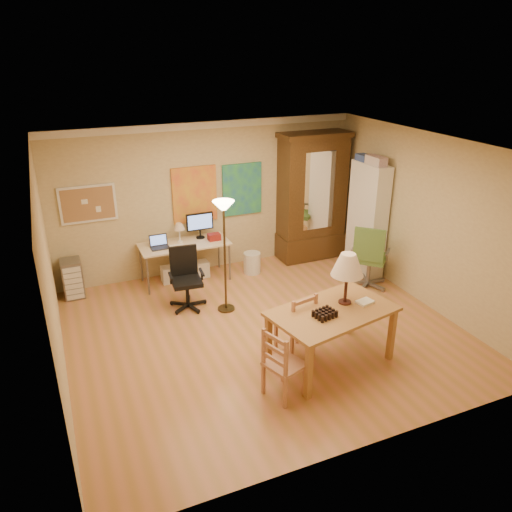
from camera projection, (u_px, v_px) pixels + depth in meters
name	position (u px, v px, depth m)	size (l,w,h in m)	color
floor	(264.00, 331.00, 7.35)	(5.50, 5.50, 0.00)	#AF793E
crown_molding	(206.00, 125.00, 8.39)	(5.50, 0.08, 0.12)	white
corkboard	(88.00, 204.00, 8.11)	(0.90, 0.04, 0.62)	#A0774B
art_panel_left	(195.00, 195.00, 8.78)	(0.80, 0.04, 1.00)	yellow
art_panel_right	(242.00, 189.00, 9.10)	(0.75, 0.04, 0.95)	teal
dining_table	(338.00, 297.00, 6.34)	(1.74, 1.24, 1.48)	olive
ladder_chair_back	(297.00, 326.00, 6.65)	(0.50, 0.49, 0.93)	#B87754
ladder_chair_left	(283.00, 366.00, 5.86)	(0.52, 0.53, 0.91)	#B87754
torchiere_lamp	(224.00, 224.00, 7.39)	(0.33, 0.33, 1.80)	#392C17
computer_desk	(186.00, 257.00, 8.81)	(1.55, 0.68, 1.17)	beige
office_chair_black	(187.00, 292.00, 7.95)	(0.61, 0.61, 0.99)	black
office_chair_green	(368.00, 271.00, 8.58)	(0.73, 0.73, 1.14)	slate
drawer_cart	(73.00, 279.00, 8.25)	(0.32, 0.39, 0.64)	slate
armoire	(311.00, 205.00, 9.54)	(1.32, 0.63, 2.43)	#34220E
bookshelf	(367.00, 220.00, 8.90)	(0.30, 0.81, 2.03)	white
wastebin	(252.00, 263.00, 9.15)	(0.31, 0.31, 0.39)	silver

